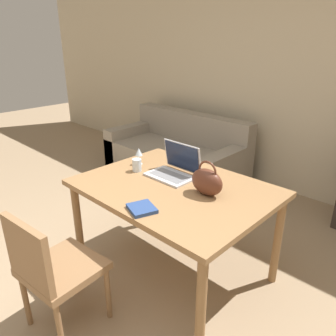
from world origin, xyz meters
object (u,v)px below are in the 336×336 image
Objects in this scene: laptop at (176,167)px; wine_glass at (139,153)px; handbag at (207,181)px; couch at (176,156)px; drinking_glass at (137,165)px; chair at (52,267)px.

wine_glass is (-0.37, -0.05, 0.04)m from laptop.
handbag is at bearing -15.13° from laptop.
laptop reaches higher than couch.
drinking_glass is 0.41× the size of handbag.
wine_glass reaches higher than couch.
wine_glass is at bearing 175.89° from handbag.
drinking_glass is 0.66m from handbag.
chair is at bearing -74.93° from drinking_glass.
drinking_glass is at bearing -58.01° from couch.
drinking_glass is at bearing 99.64° from chair.
wine_glass is (-0.10, 0.11, 0.05)m from drinking_glass.
drinking_glass is 0.70× the size of wine_glass.
couch is 5.21× the size of laptop.
chair is at bearing -113.20° from handbag.
laptop is at bearing -47.75° from couch.
laptop is (1.20, -1.32, 0.55)m from couch.
wine_glass is at bearing -58.92° from couch.
laptop is at bearing 164.87° from handbag.
wine_glass is at bearing 132.10° from drinking_glass.
handbag is at bearing 4.70° from drinking_glass.
couch is at bearing 138.00° from handbag.
wine_glass reaches higher than drinking_glass.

